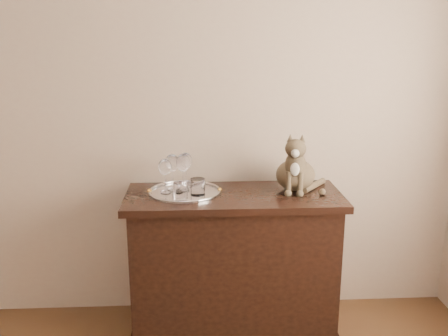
# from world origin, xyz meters

# --- Properties ---
(wall_back) EXTENTS (4.00, 0.10, 2.70)m
(wall_back) POSITION_xyz_m (0.00, 2.25, 1.35)
(wall_back) COLOR #C1A591
(wall_back) RESTS_ON ground
(sideboard) EXTENTS (1.20, 0.50, 0.85)m
(sideboard) POSITION_xyz_m (0.60, 1.94, 0.42)
(sideboard) COLOR black
(sideboard) RESTS_ON ground
(tray) EXTENTS (0.40, 0.40, 0.01)m
(tray) POSITION_xyz_m (0.33, 1.97, 0.85)
(tray) COLOR silver
(tray) RESTS_ON sideboard
(wine_glass_a) EXTENTS (0.08, 0.08, 0.21)m
(wine_glass_a) POSITION_xyz_m (0.26, 2.01, 0.96)
(wine_glass_a) COLOR silver
(wine_glass_a) RESTS_ON tray
(wine_glass_b) EXTENTS (0.08, 0.08, 0.20)m
(wine_glass_b) POSITION_xyz_m (0.33, 2.06, 0.96)
(wine_glass_b) COLOR white
(wine_glass_b) RESTS_ON tray
(wine_glass_c) EXTENTS (0.07, 0.07, 0.19)m
(wine_glass_c) POSITION_xyz_m (0.22, 1.97, 0.95)
(wine_glass_c) COLOR silver
(wine_glass_c) RESTS_ON tray
(wine_glass_d) EXTENTS (0.08, 0.08, 0.21)m
(wine_glass_d) POSITION_xyz_m (0.32, 1.99, 0.96)
(wine_glass_d) COLOR silver
(wine_glass_d) RESTS_ON tray
(tumbler_a) EXTENTS (0.08, 0.08, 0.09)m
(tumbler_a) POSITION_xyz_m (0.40, 1.91, 0.90)
(tumbler_a) COLOR white
(tumbler_a) RESTS_ON tray
(tumbler_b) EXTENTS (0.08, 0.08, 0.09)m
(tumbler_b) POSITION_xyz_m (0.31, 1.85, 0.90)
(tumbler_b) COLOR silver
(tumbler_b) RESTS_ON tray
(cat) EXTENTS (0.40, 0.39, 0.34)m
(cat) POSITION_xyz_m (0.96, 2.01, 1.02)
(cat) COLOR brown
(cat) RESTS_ON sideboard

